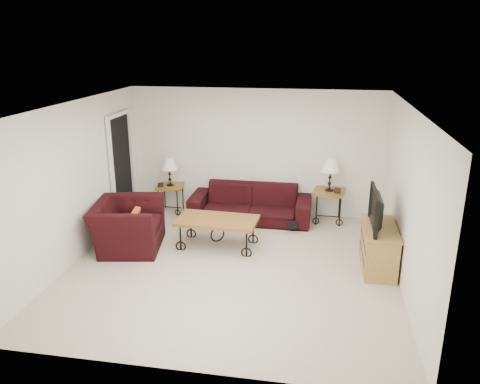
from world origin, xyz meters
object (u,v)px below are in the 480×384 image
(lamp_left, at_px, (170,172))
(tv_stand, at_px, (379,247))
(armchair, at_px, (128,225))
(backpack, at_px, (292,222))
(lamp_right, at_px, (330,175))
(coffee_table, at_px, (217,233))
(side_table_left, at_px, (171,198))
(sofa, at_px, (250,203))
(television, at_px, (381,209))
(side_table_right, at_px, (328,206))

(lamp_left, distance_m, tv_stand, 4.37)
(armchair, relative_size, backpack, 3.26)
(lamp_right, relative_size, armchair, 0.51)
(lamp_left, xyz_separation_m, coffee_table, (1.31, -1.52, -0.59))
(lamp_right, height_order, armchair, lamp_right)
(side_table_left, relative_size, lamp_left, 1.00)
(side_table_left, distance_m, lamp_left, 0.56)
(sofa, distance_m, armchair, 2.46)
(coffee_table, height_order, backpack, coffee_table)
(side_table_left, bearing_deg, tv_stand, -25.18)
(lamp_right, distance_m, television, 1.99)
(lamp_right, relative_size, backpack, 1.67)
(side_table_left, relative_size, lamp_right, 0.89)
(backpack, bearing_deg, side_table_left, 160.30)
(tv_stand, bearing_deg, television, 180.00)
(armchair, xyz_separation_m, backpack, (2.70, 1.18, -0.21))
(sofa, distance_m, lamp_right, 1.63)
(lamp_left, xyz_separation_m, lamp_right, (3.17, 0.00, 0.10))
(sofa, distance_m, lamp_left, 1.76)
(side_table_left, xyz_separation_m, lamp_left, (0.00, 0.00, 0.56))
(coffee_table, bearing_deg, lamp_right, 39.22)
(coffee_table, bearing_deg, armchair, -169.26)
(sofa, relative_size, lamp_right, 3.70)
(armchair, xyz_separation_m, tv_stand, (4.11, -0.05, -0.06))
(television, bearing_deg, coffee_table, -97.22)
(side_table_right, height_order, backpack, side_table_right)
(side_table_left, height_order, lamp_right, lamp_right)
(side_table_right, relative_size, coffee_table, 0.47)
(sofa, relative_size, lamp_left, 4.14)
(side_table_right, height_order, lamp_left, lamp_left)
(side_table_left, distance_m, coffee_table, 2.01)
(sofa, height_order, armchair, armchair)
(lamp_left, height_order, lamp_right, lamp_right)
(side_table_right, xyz_separation_m, armchair, (-3.35, -1.80, 0.08))
(side_table_right, xyz_separation_m, lamp_right, (0.00, 0.00, 0.63))
(tv_stand, bearing_deg, lamp_left, 154.82)
(side_table_right, relative_size, tv_stand, 0.56)
(lamp_left, relative_size, tv_stand, 0.50)
(sofa, relative_size, tv_stand, 2.08)
(coffee_table, xyz_separation_m, tv_stand, (2.62, -0.33, 0.08))
(tv_stand, xyz_separation_m, backpack, (-1.40, 1.23, -0.15))
(tv_stand, xyz_separation_m, television, (-0.02, 0.00, 0.63))
(side_table_left, xyz_separation_m, television, (3.91, -1.85, 0.68))
(television, bearing_deg, tv_stand, 90.00)
(side_table_left, xyz_separation_m, lamp_right, (3.17, 0.00, 0.66))
(side_table_left, xyz_separation_m, side_table_right, (3.17, 0.00, 0.03))
(sofa, bearing_deg, tv_stand, -36.48)
(lamp_left, height_order, coffee_table, lamp_left)
(backpack, bearing_deg, armchair, -162.29)
(side_table_left, xyz_separation_m, backpack, (2.53, -0.62, -0.09))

